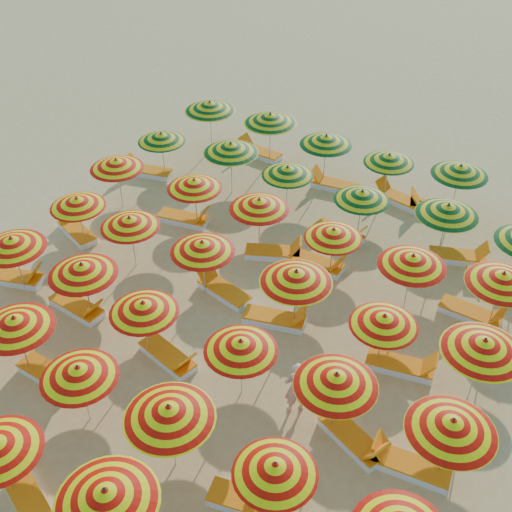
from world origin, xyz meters
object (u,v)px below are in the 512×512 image
at_px(umbrella_20, 202,247).
at_px(lounger_21, 148,171).
at_px(umbrella_9, 169,412).
at_px(umbrella_40, 460,170).
at_px(lounger_13, 76,231).
at_px(umbrella_23, 484,346).
at_px(lounger_9, 78,307).
at_px(umbrella_28, 413,260).
at_px(umbrella_31, 231,148).
at_px(umbrella_16, 336,379).
at_px(umbrella_33, 362,195).
at_px(lounger_11, 353,439).
at_px(umbrella_24, 116,164).
at_px(umbrella_30, 161,137).
at_px(umbrella_25, 194,184).
at_px(umbrella_38, 326,140).
at_px(umbrella_15, 241,346).
at_px(umbrella_39, 389,159).
at_px(lounger_2, 31,506).
at_px(beachgoer_a, 296,387).
at_px(umbrella_8, 78,372).
at_px(lounger_27, 398,199).
at_px(umbrella_27, 334,233).
at_px(lounger_15, 276,319).
at_px(umbrella_12, 12,243).
at_px(lounger_6, 250,502).
at_px(lounger_22, 340,233).
at_px(umbrella_14, 143,307).
at_px(lounger_5, 49,374).
at_px(lounger_18, 274,252).
at_px(umbrella_3, 106,495).
at_px(umbrella_18, 77,202).
at_px(umbrella_10, 275,469).
at_px(umbrella_22, 384,320).
at_px(lounger_26, 334,185).
at_px(lounger_16, 402,366).
at_px(umbrella_32, 288,171).
at_px(lounger_28, 433,207).
at_px(umbrella_13, 82,269).
at_px(umbrella_37, 270,118).
at_px(umbrella_19, 130,222).
at_px(umbrella_29, 503,278).
at_px(lounger_20, 472,314).
at_px(lounger_25, 259,153).
at_px(umbrella_34, 448,210).
at_px(lounger_12, 409,466).
at_px(umbrella_21, 296,276).
at_px(lounger_14, 223,291).

distance_m(umbrella_20, lounger_21, 7.35).
relative_size(umbrella_9, umbrella_20, 1.20).
distance_m(umbrella_40, lounger_13, 12.73).
relative_size(umbrella_23, lounger_9, 1.18).
relative_size(umbrella_28, umbrella_31, 0.96).
height_order(umbrella_16, umbrella_33, umbrella_16).
distance_m(umbrella_31, lounger_11, 11.26).
xyz_separation_m(umbrella_24, umbrella_30, (0.05, 2.41, -0.09)).
distance_m(umbrella_25, umbrella_38, 5.24).
bearing_deg(umbrella_15, umbrella_16, 1.68).
height_order(umbrella_20, umbrella_39, umbrella_20).
xyz_separation_m(lounger_2, beachgoer_a, (3.53, 5.08, 0.63)).
distance_m(umbrella_8, lounger_27, 13.03).
bearing_deg(umbrella_16, umbrella_33, 108.36).
relative_size(umbrella_27, lounger_15, 1.02).
xyz_separation_m(umbrella_12, lounger_6, (9.24, -2.65, -1.57)).
height_order(lounger_22, lounger_27, same).
relative_size(umbrella_14, lounger_5, 1.24).
bearing_deg(umbrella_40, lounger_18, -128.85).
distance_m(umbrella_3, umbrella_16, 5.27).
bearing_deg(umbrella_18, umbrella_10, -27.82).
height_order(umbrella_25, lounger_15, umbrella_25).
height_order(umbrella_22, lounger_26, umbrella_22).
relative_size(umbrella_31, lounger_16, 1.31).
height_order(umbrella_32, umbrella_33, umbrella_33).
relative_size(umbrella_38, lounger_6, 1.21).
height_order(lounger_18, lounger_28, same).
xyz_separation_m(umbrella_22, umbrella_33, (-2.62, 4.90, 0.04)).
xyz_separation_m(umbrella_27, lounger_28, (1.60, 5.03, -1.44)).
bearing_deg(umbrella_27, umbrella_13, -135.20).
bearing_deg(umbrella_12, umbrella_24, 94.24).
relative_size(umbrella_33, umbrella_37, 0.88).
distance_m(umbrella_15, umbrella_19, 6.01).
bearing_deg(lounger_26, lounger_18, 83.86).
bearing_deg(lounger_28, lounger_9, 37.32).
height_order(umbrella_8, lounger_27, umbrella_8).
height_order(umbrella_29, lounger_2, umbrella_29).
bearing_deg(umbrella_9, lounger_2, -129.09).
xyz_separation_m(umbrella_27, umbrella_40, (2.19, 5.11, 0.15)).
relative_size(umbrella_15, lounger_27, 1.03).
relative_size(lounger_20, lounger_25, 1.00).
bearing_deg(lounger_13, umbrella_9, 165.96).
relative_size(umbrella_31, lounger_13, 1.29).
height_order(umbrella_25, umbrella_34, umbrella_34).
bearing_deg(lounger_12, lounger_20, -94.28).
xyz_separation_m(umbrella_21, umbrella_28, (2.37, 2.22, -0.06)).
distance_m(umbrella_19, lounger_15, 5.16).
bearing_deg(lounger_14, umbrella_40, -108.89).
relative_size(umbrella_13, lounger_26, 1.36).
relative_size(umbrella_22, umbrella_39, 1.22).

